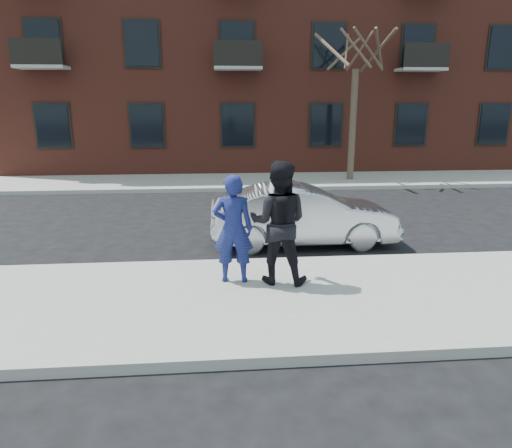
{
  "coord_description": "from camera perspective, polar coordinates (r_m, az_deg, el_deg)",
  "views": [
    {
      "loc": [
        -0.83,
        -6.79,
        3.06
      ],
      "look_at": [
        -0.21,
        0.4,
        1.16
      ],
      "focal_mm": 32.0,
      "sensor_mm": 36.0,
      "label": 1
    }
  ],
  "objects": [
    {
      "name": "far_sidewalk",
      "position": [
        18.31,
        -2.28,
        5.34
      ],
      "size": [
        50.0,
        3.5,
        0.15
      ],
      "primitive_type": "cube",
      "color": "gray",
      "rests_on": "ground"
    },
    {
      "name": "man_peacoat",
      "position": [
        7.5,
        2.85,
        0.15
      ],
      "size": [
        1.15,
        0.99,
        2.04
      ],
      "rotation": [
        0.0,
        0.0,
        2.89
      ],
      "color": "black",
      "rests_on": "near_sidewalk"
    },
    {
      "name": "near_sidewalk",
      "position": [
        7.24,
        2.12,
        -9.61
      ],
      "size": [
        50.0,
        3.5,
        0.15
      ],
      "primitive_type": "cube",
      "color": "gray",
      "rests_on": "ground"
    },
    {
      "name": "ground",
      "position": [
        7.5,
        1.88,
        -9.35
      ],
      "size": [
        100.0,
        100.0,
        0.0
      ],
      "primitive_type": "plane",
      "color": "black",
      "rests_on": "ground"
    },
    {
      "name": "street_tree",
      "position": [
        18.74,
        12.56,
        21.97
      ],
      "size": [
        3.6,
        3.6,
        6.8
      ],
      "color": "#3E3324",
      "rests_on": "far_sidewalk"
    },
    {
      "name": "silver_sedan",
      "position": [
        10.16,
        5.9,
        1.09
      ],
      "size": [
        4.1,
        1.44,
        1.35
      ],
      "primitive_type": "imported",
      "rotation": [
        0.0,
        0.0,
        1.58
      ],
      "color": "#B7BABF",
      "rests_on": "ground"
    },
    {
      "name": "near_curb",
      "position": [
        8.9,
        0.7,
        -4.85
      ],
      "size": [
        50.0,
        0.1,
        0.15
      ],
      "primitive_type": "cube",
      "color": "#999691",
      "rests_on": "ground"
    },
    {
      "name": "far_curb",
      "position": [
        16.54,
        -1.98,
        4.33
      ],
      "size": [
        50.0,
        0.1,
        0.15
      ],
      "primitive_type": "cube",
      "color": "#999691",
      "rests_on": "ground"
    },
    {
      "name": "apartment_building",
      "position": [
        25.14,
        1.69,
        21.8
      ],
      "size": [
        24.3,
        10.3,
        12.3
      ],
      "color": "maroon",
      "rests_on": "ground"
    },
    {
      "name": "man_hoodie",
      "position": [
        7.55,
        -2.88,
        -0.62
      ],
      "size": [
        0.7,
        0.54,
        1.82
      ],
      "rotation": [
        0.0,
        0.0,
        3.05
      ],
      "color": "navy",
      "rests_on": "near_sidewalk"
    }
  ]
}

